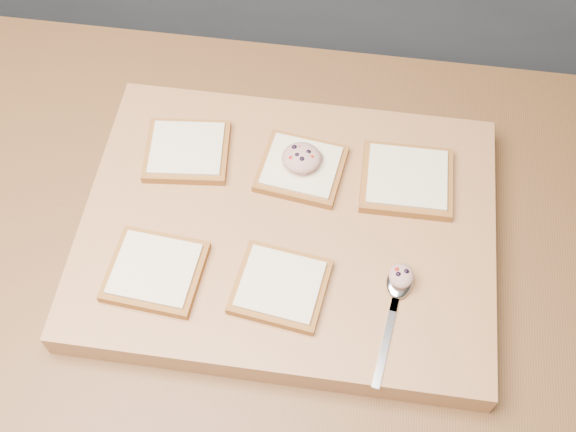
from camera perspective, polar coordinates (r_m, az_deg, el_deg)
name	(u,v)px	position (r m, az deg, el deg)	size (l,w,h in m)	color
island_counter	(236,373)	(1.37, -4.11, -12.30)	(2.00, 0.80, 0.90)	slate
cutting_board	(288,230)	(0.95, 0.00, -1.09)	(0.53, 0.41, 0.04)	#AC7649
bread_far_left	(187,151)	(1.00, -7.98, 5.14)	(0.12, 0.11, 0.02)	#936126
bread_far_center	(301,168)	(0.97, 1.06, 3.81)	(0.12, 0.11, 0.02)	#936126
bread_far_right	(407,179)	(0.98, 9.37, 2.87)	(0.12, 0.11, 0.02)	#936126
bread_near_left	(155,271)	(0.91, -10.45, -4.29)	(0.12, 0.11, 0.02)	#936126
bread_near_center	(280,286)	(0.88, -0.60, -5.56)	(0.12, 0.11, 0.02)	#936126
tuna_salad_dollop	(301,158)	(0.96, 1.06, 4.63)	(0.05, 0.05, 0.02)	tan
spoon	(398,290)	(0.89, 8.66, -5.78)	(0.04, 0.17, 0.01)	silver
spoon_salad	(401,276)	(0.89, 8.93, -4.68)	(0.03, 0.03, 0.02)	tan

